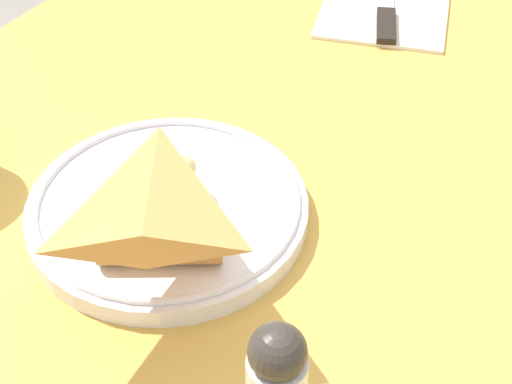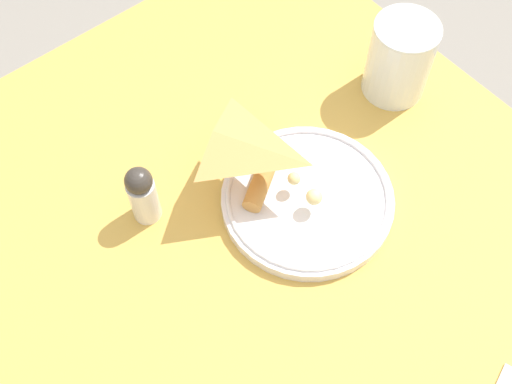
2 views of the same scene
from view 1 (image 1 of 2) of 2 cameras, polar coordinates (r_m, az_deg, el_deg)
dining_table at (r=0.72m, az=2.87°, el=-6.03°), size 1.04×0.77×0.73m
plate_pizza at (r=0.60m, az=-6.47°, el=-1.01°), size 0.22×0.22×0.05m
napkin_folded at (r=0.89m, az=9.39°, el=13.23°), size 0.20×0.18×0.00m
butter_knife at (r=0.88m, az=9.43°, el=13.26°), size 0.17×0.09×0.01m
pepper_shaker at (r=0.45m, az=1.50°, el=-13.78°), size 0.03×0.03×0.09m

